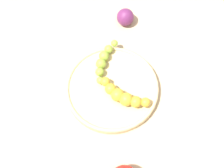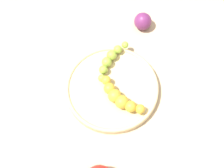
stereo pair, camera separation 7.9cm
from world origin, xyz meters
name	(u,v)px [view 1 (the left image)]	position (x,y,z in m)	size (l,w,h in m)	color
ground_plane	(112,90)	(0.00, 0.00, 0.00)	(2.40, 2.40, 0.00)	tan
fruit_bowl	(112,88)	(0.00, 0.00, 0.01)	(0.25, 0.25, 0.02)	#D1B784
banana_spotted	(123,96)	(-0.04, 0.01, 0.04)	(0.14, 0.06, 0.04)	gold
banana_green	(104,60)	(0.06, -0.04, 0.03)	(0.07, 0.13, 0.03)	#8CAD38
plum_purple	(125,17)	(0.11, -0.20, 0.03)	(0.05, 0.05, 0.05)	#662659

